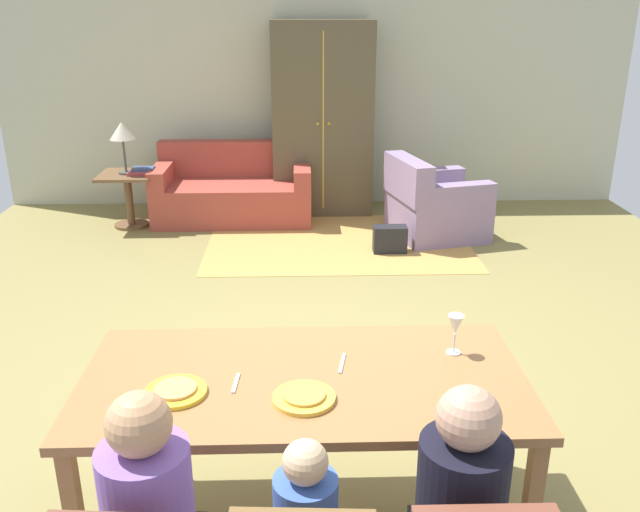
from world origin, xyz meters
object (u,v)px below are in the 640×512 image
(armoire, at_px, (322,119))
(book_lower, at_px, (139,173))
(side_table, at_px, (128,192))
(book_upper, at_px, (143,169))
(couch, at_px, (234,192))
(dining_table, at_px, (304,391))
(wine_glass, at_px, (455,326))
(table_lamp, at_px, (122,133))
(plate_near_child, at_px, (304,398))
(handbag, at_px, (390,239))
(armchair, at_px, (433,206))
(plate_near_man, at_px, (176,392))

(armoire, height_order, book_lower, armoire)
(side_table, bearing_deg, book_upper, 10.66)
(couch, height_order, side_table, couch)
(armoire, bearing_deg, dining_table, -92.87)
(wine_glass, bearing_deg, armoire, 95.01)
(side_table, bearing_deg, table_lamp, 90.00)
(dining_table, relative_size, wine_glass, 10.06)
(plate_near_child, distance_m, handbag, 3.89)
(side_table, relative_size, book_upper, 2.64)
(plate_near_child, xyz_separation_m, armoire, (0.25, 5.18, 0.28))
(armchair, bearing_deg, plate_near_man, -114.09)
(plate_near_man, distance_m, book_upper, 4.76)
(side_table, bearing_deg, plate_near_child, -68.47)
(plate_near_child, height_order, table_lamp, table_lamp)
(plate_near_man, xyz_separation_m, book_upper, (-1.14, 4.61, -0.15))
(couch, distance_m, table_lamp, 1.32)
(armchair, relative_size, handbag, 3.23)
(couch, bearing_deg, book_upper, -166.21)
(dining_table, distance_m, plate_near_man, 0.53)
(armchair, height_order, book_upper, armchair)
(plate_near_man, relative_size, armoire, 0.12)
(plate_near_man, height_order, armoire, armoire)
(couch, xyz_separation_m, side_table, (-1.09, -0.26, 0.07))
(plate_near_child, xyz_separation_m, wine_glass, (0.67, 0.36, 0.12))
(handbag, bearing_deg, couch, 143.95)
(dining_table, relative_size, book_upper, 8.50)
(dining_table, xyz_separation_m, book_lower, (-1.69, 4.40, -0.10))
(plate_near_man, distance_m, side_table, 4.78)
(wine_glass, bearing_deg, table_lamp, 120.32)
(armchair, distance_m, book_lower, 3.07)
(plate_near_child, height_order, side_table, plate_near_child)
(armoire, distance_m, book_upper, 2.02)
(plate_near_man, relative_size, wine_glass, 1.34)
(couch, xyz_separation_m, armchair, (2.09, -0.67, 0.02))
(book_lower, bearing_deg, side_table, 158.32)
(dining_table, bearing_deg, book_lower, 110.96)
(wine_glass, height_order, table_lamp, table_lamp)
(plate_near_man, height_order, side_table, plate_near_man)
(armchair, relative_size, table_lamp, 1.92)
(armchair, height_order, handbag, armchair)
(couch, relative_size, armoire, 0.81)
(plate_near_child, height_order, handbag, plate_near_child)
(side_table, distance_m, table_lamp, 0.63)
(dining_table, relative_size, handbag, 5.85)
(armchair, xyz_separation_m, armoire, (-1.10, 0.95, 0.73))
(book_lower, height_order, book_upper, book_upper)
(dining_table, distance_m, armchair, 4.28)
(plate_near_child, height_order, book_lower, plate_near_child)
(side_table, bearing_deg, armoire, 14.59)
(plate_near_child, bearing_deg, book_lower, 110.20)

